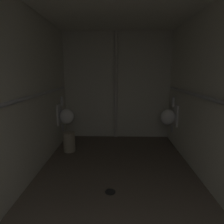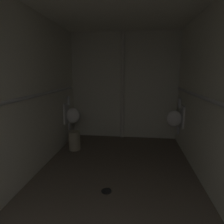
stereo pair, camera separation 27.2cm
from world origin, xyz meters
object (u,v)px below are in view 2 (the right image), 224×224
object	(u,v)px
standpipe_back_wall	(122,87)
floor_drain	(106,191)
urinal_left_mid	(72,115)
urinal_right_mid	(175,118)
waste_bin	(74,140)

from	to	relation	value
standpipe_back_wall	floor_drain	xyz separation A→B (m)	(-0.05, -2.18, -1.22)
urinal_left_mid	urinal_right_mid	bearing A→B (deg)	-0.54
urinal_left_mid	floor_drain	size ratio (longest dim) A/B	5.39
urinal_left_mid	waste_bin	bearing A→B (deg)	-67.96
urinal_left_mid	waste_bin	distance (m)	0.59
urinal_left_mid	waste_bin	world-z (taller)	urinal_left_mid
urinal_right_mid	standpipe_back_wall	distance (m)	1.36
floor_drain	standpipe_back_wall	bearing A→B (deg)	88.63
standpipe_back_wall	waste_bin	xyz separation A→B (m)	(-0.91, -0.84, -1.03)
standpipe_back_wall	waste_bin	bearing A→B (deg)	-137.20
urinal_left_mid	standpipe_back_wall	size ratio (longest dim) A/B	0.31
urinal_right_mid	floor_drain	bearing A→B (deg)	-124.99
urinal_right_mid	floor_drain	world-z (taller)	urinal_right_mid
standpipe_back_wall	floor_drain	world-z (taller)	standpipe_back_wall
floor_drain	waste_bin	xyz separation A→B (m)	(-0.86, 1.33, 0.19)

